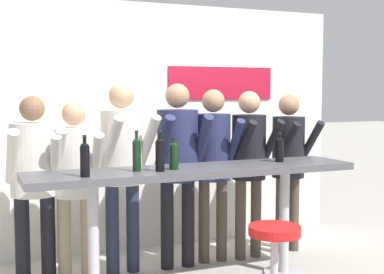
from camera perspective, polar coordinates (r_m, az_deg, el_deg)
name	(u,v)px	position (r m, az deg, el deg)	size (l,w,h in m)	color
back_wall	(147,126)	(5.73, -4.79, 1.13)	(4.44, 0.12, 2.60)	silver
tasting_table	(196,184)	(4.53, 0.43, -5.09)	(2.84, 0.58, 1.04)	#4C4C51
bar_stool	(274,255)	(4.19, 8.77, -12.30)	(0.42, 0.42, 0.67)	#B2B2B7
person_far_left	(34,170)	(4.77, -16.52, -3.40)	(0.48, 0.55, 1.64)	black
person_left	(75,172)	(4.77, -12.39, -3.65)	(0.46, 0.54, 1.59)	gray
person_center_left	(122,157)	(4.89, -7.43, -2.12)	(0.52, 0.62, 1.75)	#23283D
person_center	(178,155)	(5.02, -1.51, -1.93)	(0.47, 0.56, 1.75)	black
person_center_right	(213,155)	(5.20, 2.30, -1.95)	(0.43, 0.55, 1.70)	#473D33
person_right	(249,155)	(5.35, 6.14, -1.92)	(0.43, 0.54, 1.68)	#473D33
person_far_right	(289,155)	(5.62, 10.29, -1.86)	(0.44, 0.55, 1.65)	#473D33
wine_bottle_0	(279,148)	(4.92, 9.32, -1.18)	(0.08, 0.08, 0.27)	black
wine_bottle_1	(160,153)	(4.27, -3.44, -1.70)	(0.07, 0.07, 0.33)	black
wine_bottle_2	(174,154)	(4.37, -1.95, -1.86)	(0.08, 0.08, 0.27)	black
wine_bottle_3	(85,158)	(4.07, -11.36, -2.19)	(0.07, 0.07, 0.31)	black
wine_bottle_4	(137,153)	(4.29, -5.92, -1.71)	(0.07, 0.07, 0.33)	black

